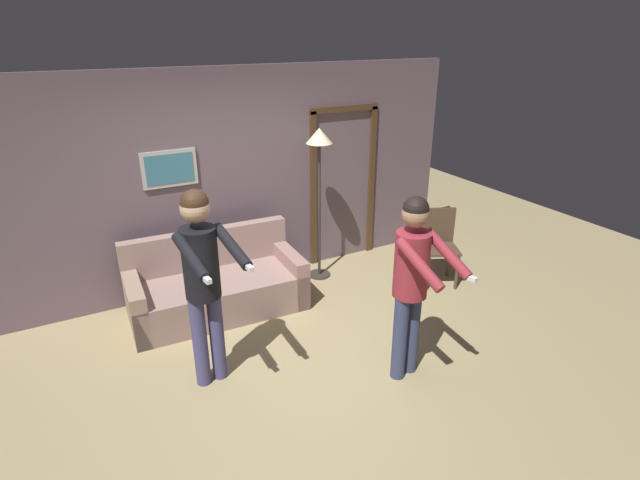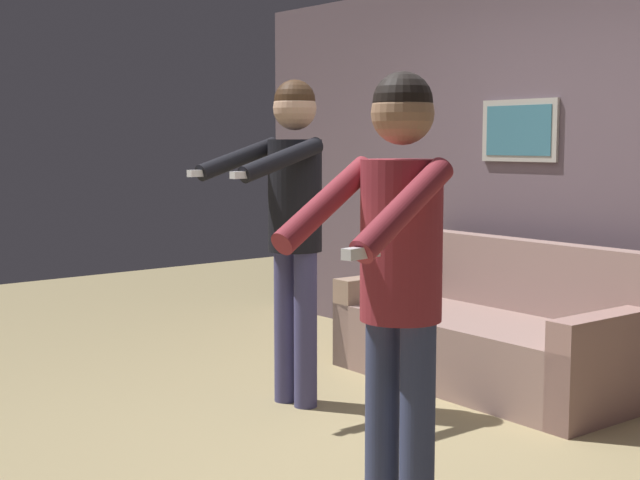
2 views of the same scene
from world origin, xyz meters
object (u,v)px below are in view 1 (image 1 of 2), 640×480
object	(u,v)px
person_standing_right	(413,273)
dining_chair_distant	(439,241)
couch	(216,288)
torchiere_lamp	(319,157)
person_standing_left	(202,270)

from	to	relation	value
person_standing_right	dining_chair_distant	world-z (taller)	person_standing_right
dining_chair_distant	person_standing_right	bearing A→B (deg)	-138.48
couch	torchiere_lamp	size ratio (longest dim) A/B	1.01
person_standing_left	dining_chair_distant	distance (m)	3.22
torchiere_lamp	person_standing_right	distance (m)	2.22
couch	torchiere_lamp	distance (m)	1.93
torchiere_lamp	dining_chair_distant	xyz separation A→B (m)	(1.25, -0.80, -1.04)
torchiere_lamp	couch	bearing A→B (deg)	-172.16
couch	person_standing_right	distance (m)	2.40
torchiere_lamp	person_standing_left	xyz separation A→B (m)	(-1.85, -1.38, -0.45)
person_standing_right	dining_chair_distant	distance (m)	2.08
torchiere_lamp	person_standing_right	bearing A→B (deg)	-96.86
couch	torchiere_lamp	xyz separation A→B (m)	(1.42, 0.20, 1.29)
person_standing_right	dining_chair_distant	bearing A→B (deg)	41.52
torchiere_lamp	dining_chair_distant	distance (m)	1.82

